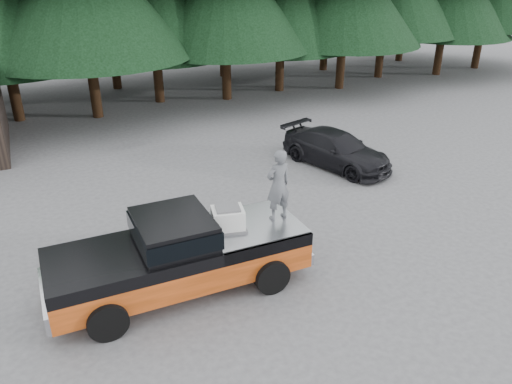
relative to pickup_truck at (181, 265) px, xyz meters
name	(u,v)px	position (x,y,z in m)	size (l,w,h in m)	color
ground	(229,259)	(1.49, 0.71, -0.67)	(120.00, 120.00, 0.00)	#4D4D50
pickup_truck	(181,265)	(0.00, 0.00, 0.00)	(6.00, 2.04, 1.33)	#CD511A
truck_cab	(173,229)	(-0.10, 0.00, 0.96)	(1.66, 1.90, 0.59)	black
air_compressor	(228,219)	(1.19, -0.01, 0.91)	(0.73, 0.60, 0.50)	silver
man_on_bed	(278,185)	(2.48, -0.02, 1.54)	(0.64, 0.42, 1.76)	#525559
parked_car	(336,149)	(7.51, 4.97, -0.03)	(1.79, 4.40, 1.28)	black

